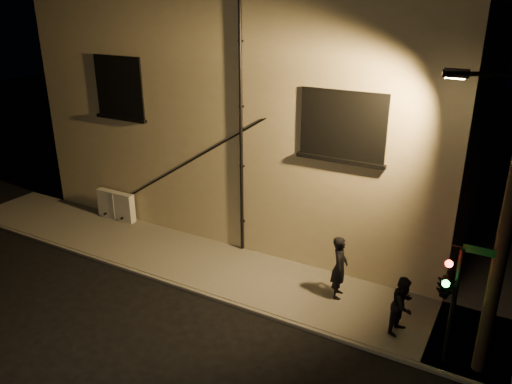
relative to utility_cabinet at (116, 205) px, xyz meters
The scene contains 8 objects.
ground 8.03m from the utility_cabinet, 19.71° to the right, with size 90.00×90.00×0.00m, color black.
sidewalk 8.94m from the utility_cabinet, 10.92° to the left, with size 21.00×16.00×0.12m.
building 8.60m from the utility_cabinet, 54.22° to the left, with size 16.20×12.23×8.80m.
utility_cabinet is the anchor object (origin of this frame).
pedestrian_a 9.79m from the utility_cabinet, ahead, with size 0.70×0.46×1.93m, color black.
pedestrian_b 11.92m from the utility_cabinet, ahead, with size 0.79×0.61×1.62m, color black.
traffic_signal 13.17m from the utility_cabinet, 10.90° to the right, with size 1.19×1.88×3.21m.
streetlamp_pole 14.26m from the utility_cabinet, ahead, with size 2.03×1.40×7.47m.
Camera 1 is at (6.33, -10.54, 8.43)m, focal length 35.00 mm.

